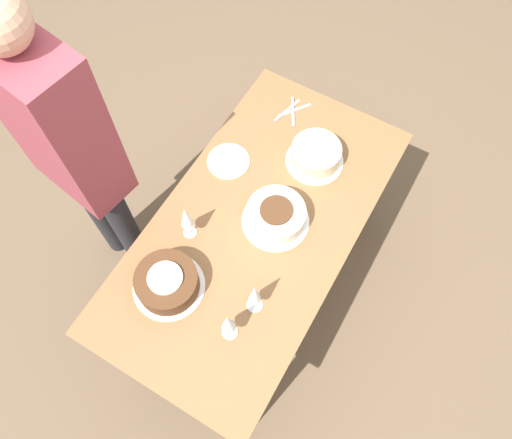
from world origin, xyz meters
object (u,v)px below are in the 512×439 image
(cake_back_decorated, at_px, (316,155))
(wine_glass_extra, at_px, (228,323))
(person_cutting, at_px, (69,146))
(wine_glass_near, at_px, (255,294))
(cake_front_chocolate, at_px, (167,282))
(cake_center_white, at_px, (276,216))
(wine_glass_far, at_px, (186,217))

(cake_back_decorated, xyz_separation_m, wine_glass_extra, (0.85, 0.08, 0.09))
(cake_back_decorated, xyz_separation_m, person_cutting, (0.60, -0.78, 0.26))
(wine_glass_near, relative_size, wine_glass_extra, 1.01)
(cake_front_chocolate, relative_size, wine_glass_near, 1.34)
(cake_center_white, height_order, cake_front_chocolate, cake_front_chocolate)
(cake_center_white, xyz_separation_m, wine_glass_near, (0.36, 0.11, 0.09))
(cake_center_white, xyz_separation_m, person_cutting, (0.25, -0.77, 0.25))
(wine_glass_extra, xyz_separation_m, person_cutting, (-0.24, -0.85, 0.16))
(cake_center_white, relative_size, cake_front_chocolate, 1.00)
(cake_front_chocolate, xyz_separation_m, cake_back_decorated, (-0.81, 0.23, -0.00))
(wine_glass_near, xyz_separation_m, person_cutting, (-0.11, -0.88, 0.16))
(person_cutting, bearing_deg, cake_front_chocolate, -12.00)
(cake_center_white, bearing_deg, cake_back_decorated, 179.34)
(person_cutting, bearing_deg, wine_glass_near, 2.13)
(wine_glass_far, bearing_deg, person_cutting, -86.79)
(person_cutting, bearing_deg, cake_center_white, 27.02)
(cake_center_white, distance_m, cake_front_chocolate, 0.51)
(cake_front_chocolate, relative_size, person_cutting, 0.16)
(cake_center_white, height_order, wine_glass_near, wine_glass_near)
(cake_front_chocolate, height_order, wine_glass_near, wine_glass_near)
(person_cutting, bearing_deg, wine_glass_far, 12.16)
(cake_back_decorated, distance_m, wine_glass_far, 0.65)
(cake_back_decorated, relative_size, wine_glass_near, 1.21)
(wine_glass_far, xyz_separation_m, wine_glass_extra, (0.27, 0.36, -0.00))
(cake_back_decorated, height_order, person_cutting, person_cutting)
(cake_center_white, bearing_deg, wine_glass_extra, 9.20)
(wine_glass_far, distance_m, wine_glass_extra, 0.45)
(cake_front_chocolate, bearing_deg, cake_back_decorated, 164.45)
(cake_front_chocolate, height_order, wine_glass_far, wine_glass_far)
(wine_glass_far, height_order, wine_glass_extra, same)
(wine_glass_extra, bearing_deg, cake_back_decorated, -174.84)
(cake_front_chocolate, xyz_separation_m, wine_glass_extra, (0.03, 0.30, 0.09))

